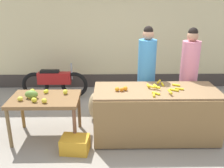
{
  "coord_description": "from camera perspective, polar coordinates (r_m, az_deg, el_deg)",
  "views": [
    {
      "loc": [
        -0.38,
        -3.92,
        2.37
      ],
      "look_at": [
        -0.32,
        0.15,
        0.93
      ],
      "focal_mm": 39.88,
      "sensor_mm": 36.0,
      "label": 1
    }
  ],
  "objects": [
    {
      "name": "produce_crate",
      "position": [
        4.15,
        -8.46,
        -13.54
      ],
      "size": [
        0.47,
        0.37,
        0.26
      ],
      "primitive_type": "cube",
      "rotation": [
        0.0,
        0.0,
        -0.12
      ],
      "color": "gold",
      "rests_on": "ground"
    },
    {
      "name": "vendor_woman_blue_shirt",
      "position": [
        4.87,
        7.87,
        2.19
      ],
      "size": [
        0.34,
        0.34,
        1.87
      ],
      "color": "#33333D",
      "rests_on": "ground"
    },
    {
      "name": "vendor_woman_pink_shirt",
      "position": [
        5.06,
        17.14,
        1.98
      ],
      "size": [
        0.34,
        0.34,
        1.84
      ],
      "color": "#33333D",
      "rests_on": "ground"
    },
    {
      "name": "mango_papaya_pile",
      "position": [
        4.38,
        -17.14,
        -2.43
      ],
      "size": [
        0.8,
        0.58,
        0.14
      ],
      "color": "yellow",
      "rests_on": "side_table_wooden"
    },
    {
      "name": "side_table_wooden",
      "position": [
        4.42,
        -15.1,
        -4.07
      ],
      "size": [
        1.17,
        0.76,
        0.75
      ],
      "color": "brown",
      "rests_on": "ground"
    },
    {
      "name": "orange_pile",
      "position": [
        4.13,
        2.21,
        -1.15
      ],
      "size": [
        0.21,
        0.11,
        0.08
      ],
      "color": "orange",
      "rests_on": "fruit_stall_counter"
    },
    {
      "name": "parked_motorcycle",
      "position": [
        6.21,
        -13.02,
        0.43
      ],
      "size": [
        1.6,
        0.18,
        0.88
      ],
      "color": "black",
      "rests_on": "ground"
    },
    {
      "name": "market_wall_back",
      "position": [
        6.65,
        2.45,
        13.8
      ],
      "size": [
        7.83,
        0.23,
        3.5
      ],
      "color": "beige",
      "rests_on": "ground"
    },
    {
      "name": "produce_sack",
      "position": [
        5.04,
        -3.71,
        -5.06
      ],
      "size": [
        0.32,
        0.37,
        0.57
      ],
      "primitive_type": "ellipsoid",
      "rotation": [
        0.0,
        0.0,
        1.62
      ],
      "color": "tan",
      "rests_on": "ground"
    },
    {
      "name": "banana_bunch_pile",
      "position": [
        4.29,
        11.42,
        -0.84
      ],
      "size": [
        0.6,
        0.71,
        0.07
      ],
      "color": "yellow",
      "rests_on": "fruit_stall_counter"
    },
    {
      "name": "ground_plane",
      "position": [
        4.6,
        4.07,
        -11.66
      ],
      "size": [
        24.0,
        24.0,
        0.0
      ],
      "primitive_type": "plane",
      "color": "gray"
    },
    {
      "name": "fruit_stall_counter",
      "position": [
        4.44,
        9.84,
        -6.67
      ],
      "size": [
        2.11,
        0.88,
        0.88
      ],
      "color": "olive",
      "rests_on": "ground"
    }
  ]
}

